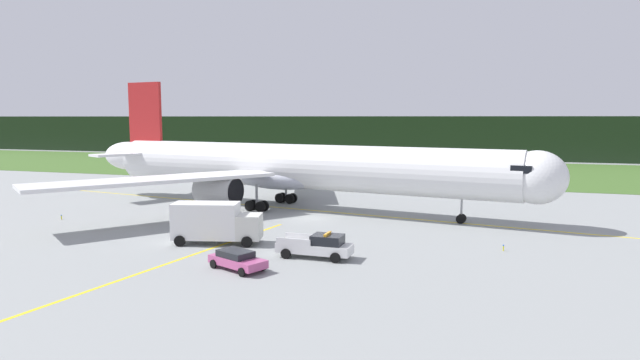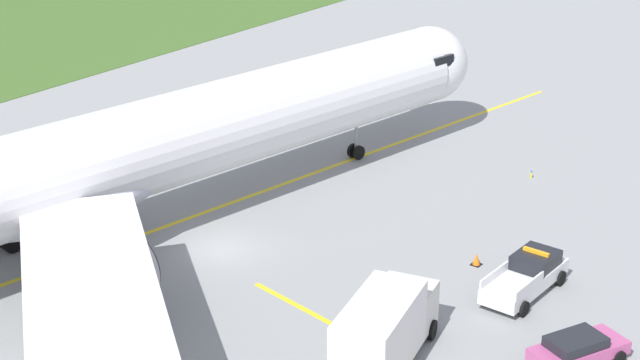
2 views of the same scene
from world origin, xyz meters
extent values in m
plane|color=gray|center=(0.00, 0.00, 0.00)|extent=(320.00, 320.00, 0.00)
cube|color=#3D6026|center=(0.00, 54.19, 0.02)|extent=(320.00, 49.94, 0.04)
cube|color=black|center=(0.00, 86.40, 5.28)|extent=(288.00, 5.26, 10.57)
cube|color=yellow|center=(-3.23, 4.71, 0.00)|extent=(76.22, 12.02, 0.01)
cube|color=yellow|center=(-4.38, -20.85, 0.00)|extent=(5.46, 33.61, 0.01)
cylinder|color=silver|center=(-3.23, 4.71, 4.87)|extent=(48.36, 12.24, 4.97)
ellipsoid|color=silver|center=(21.56, 0.90, 4.87)|extent=(6.15, 5.74, 4.97)
ellipsoid|color=silver|center=(-28.50, 8.60, 5.24)|extent=(8.42, 4.89, 3.72)
ellipsoid|color=#B1B4C5|center=(-5.61, 5.08, 3.51)|extent=(12.27, 6.92, 2.73)
cube|color=black|center=(20.38, 1.08, 5.74)|extent=(2.50, 4.94, 0.70)
cube|color=silver|center=(-9.92, 18.92, 4.25)|extent=(12.87, 24.46, 0.35)
cylinder|color=#AAAAAA|center=(-7.41, 12.98, 2.75)|extent=(4.89, 3.60, 2.95)
cylinder|color=black|center=(-5.14, 12.63, 2.75)|extent=(0.53, 2.70, 2.71)
cube|color=silver|center=(-13.88, -6.82, 4.25)|extent=(18.59, 22.45, 0.35)
cylinder|color=#AAAAAA|center=(-9.71, -1.92, 2.75)|extent=(4.89, 3.60, 2.95)
cylinder|color=black|center=(-7.44, -2.27, 2.75)|extent=(0.53, 2.70, 2.71)
cube|color=#AD1F1F|center=(-25.48, 8.14, 10.34)|extent=(5.23, 1.23, 8.95)
cube|color=silver|center=(-25.41, 11.92, 5.74)|extent=(3.92, 7.45, 0.28)
cube|color=silver|center=(-26.55, 4.51, 5.74)|extent=(5.71, 7.60, 0.28)
cylinder|color=gray|center=(14.86, 1.93, 1.64)|extent=(0.20, 0.20, 2.39)
cylinder|color=black|center=(14.90, 2.19, 0.45)|extent=(0.92, 0.35, 0.90)
cylinder|color=black|center=(14.83, 1.67, 0.45)|extent=(0.92, 0.35, 0.90)
cylinder|color=gray|center=(-6.10, 8.42, 1.79)|extent=(0.28, 0.28, 2.39)
cylinder|color=black|center=(-5.47, 7.97, 0.60)|extent=(1.23, 0.48, 1.20)
cylinder|color=black|center=(-5.36, 8.66, 0.60)|extent=(1.23, 0.48, 1.20)
cylinder|color=black|center=(-6.85, 8.18, 0.60)|extent=(1.23, 0.48, 1.20)
cylinder|color=black|center=(-6.74, 8.87, 0.60)|extent=(1.23, 0.48, 1.20)
cylinder|color=gray|center=(-7.09, 2.04, 1.79)|extent=(0.28, 0.28, 2.39)
cylinder|color=black|center=(-6.34, 2.28, 0.60)|extent=(1.23, 0.48, 1.20)
cylinder|color=black|center=(-6.45, 1.59, 0.60)|extent=(1.23, 0.48, 1.20)
cylinder|color=black|center=(-7.72, 2.49, 0.60)|extent=(1.23, 0.48, 1.20)
cylinder|color=black|center=(-7.83, 1.80, 0.60)|extent=(1.23, 0.48, 1.20)
cube|color=silver|center=(5.25, -14.89, 0.73)|extent=(5.60, 1.96, 0.70)
cube|color=black|center=(6.25, -14.90, 1.43)|extent=(2.25, 1.78, 0.70)
cube|color=silver|center=(3.92, -13.97, 1.31)|extent=(2.68, 0.13, 0.45)
cube|color=silver|center=(3.90, -15.78, 1.31)|extent=(2.68, 0.13, 0.45)
cube|color=orange|center=(6.25, -14.90, 1.86)|extent=(0.21, 1.34, 0.16)
cylinder|color=black|center=(7.16, -13.93, 0.38)|extent=(0.76, 0.25, 0.76)
cylinder|color=black|center=(7.14, -15.88, 0.38)|extent=(0.76, 0.25, 0.76)
cylinder|color=black|center=(3.36, -13.89, 0.38)|extent=(0.76, 0.25, 0.76)
cylinder|color=black|center=(3.34, -15.84, 0.38)|extent=(0.76, 0.25, 0.76)
cube|color=silver|center=(-1.20, -12.38, 1.45)|extent=(2.44, 2.80, 2.00)
cube|color=white|center=(-4.69, -13.28, 1.92)|extent=(5.73, 3.65, 2.94)
cylinder|color=#99999E|center=(-3.66, -13.01, 0.36)|extent=(0.77, 0.29, 1.04)
cylinder|color=#99999E|center=(-5.72, -13.54, 0.36)|extent=(0.77, 0.29, 1.04)
cylinder|color=black|center=(-1.50, -11.22, 0.45)|extent=(0.94, 0.48, 0.90)
cylinder|color=black|center=(-0.90, -13.54, 0.45)|extent=(0.94, 0.48, 0.90)
cylinder|color=black|center=(-6.79, -12.58, 0.45)|extent=(0.94, 0.48, 0.90)
cylinder|color=black|center=(-6.19, -14.90, 0.45)|extent=(0.94, 0.48, 0.90)
cube|color=#B24C81|center=(1.24, -19.50, 0.57)|extent=(4.63, 3.36, 0.55)
cube|color=black|center=(1.04, -19.41, 1.08)|extent=(2.82, 2.41, 0.45)
cylinder|color=black|center=(2.97, -19.26, 0.30)|extent=(0.62, 0.41, 0.60)
cylinder|color=black|center=(2.24, -20.94, 0.30)|extent=(0.62, 0.41, 0.60)
cylinder|color=black|center=(0.24, -18.06, 0.30)|extent=(0.62, 0.41, 0.60)
cylinder|color=black|center=(-0.50, -19.73, 0.30)|extent=(0.62, 0.41, 0.60)
cube|color=black|center=(6.54, -11.57, 0.01)|extent=(0.50, 0.50, 0.03)
cone|color=orange|center=(6.54, -11.57, 0.33)|extent=(0.38, 0.38, 0.60)
cylinder|color=yellow|center=(18.64, -8.50, 0.20)|extent=(0.10, 0.10, 0.39)
sphere|color=blue|center=(18.64, -8.50, 0.44)|extent=(0.12, 0.12, 0.12)
cylinder|color=yellow|center=(-24.02, -8.50, 0.19)|extent=(0.10, 0.10, 0.39)
sphere|color=blue|center=(-24.02, -8.50, 0.44)|extent=(0.12, 0.12, 0.12)
camera|label=1|loc=(17.58, -52.12, 10.38)|focal=30.39mm
camera|label=2|loc=(-35.27, -33.75, 24.07)|focal=58.06mm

